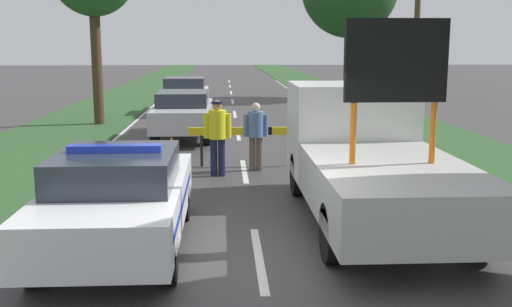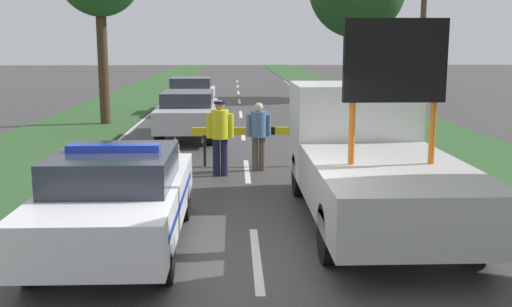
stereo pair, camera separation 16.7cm
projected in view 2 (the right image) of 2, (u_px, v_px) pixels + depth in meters
The scene contains 14 objects.
ground_plane at pixel (257, 267), 7.96m from camera, with size 160.00×160.00×0.00m, color #3D3A3A.
lane_markings at pixel (242, 123), 22.37m from camera, with size 7.83×54.74×0.01m.
grass_verge_left at pixel (111, 109), 27.40m from camera, with size 3.89×120.00×0.03m.
grass_verge_right at pixel (367, 108), 27.84m from camera, with size 3.89×120.00×0.03m.
police_car at pixel (117, 197), 8.59m from camera, with size 1.85×4.49×1.54m.
work_truck at pixel (368, 155), 10.20m from camera, with size 2.25×5.87×3.28m.
road_barrier at pixel (254, 134), 14.45m from camera, with size 3.00×0.08×0.95m.
police_officer at pixel (220, 131), 13.30m from camera, with size 0.61×0.39×1.70m.
pedestrian_civilian at pixel (259, 131), 13.89m from camera, with size 0.57×0.36×1.59m.
traffic_cone_near_police at pixel (308, 144), 15.99m from camera, with size 0.42×0.42×0.59m.
traffic_cone_centre_front at pixel (175, 148), 15.41m from camera, with size 0.42×0.42×0.58m.
queued_car_sedan_silver at pixel (188, 113), 18.89m from camera, with size 1.73×4.70×1.47m.
queued_car_van_white at pixel (192, 94), 25.93m from camera, with size 1.91×4.18×1.52m.
utility_pole at pixel (424, 7), 20.37m from camera, with size 1.20×0.20×8.12m.
Camera 2 is at (-0.30, -7.55, 2.91)m, focal length 42.00 mm.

